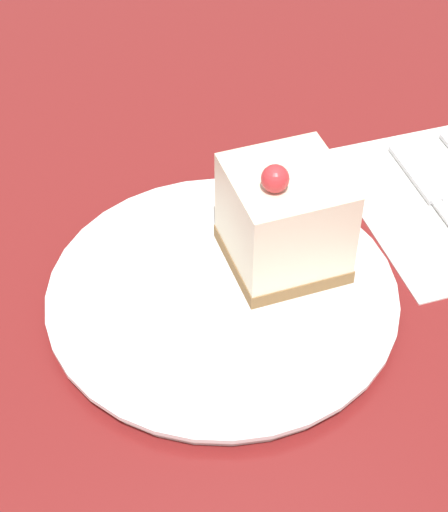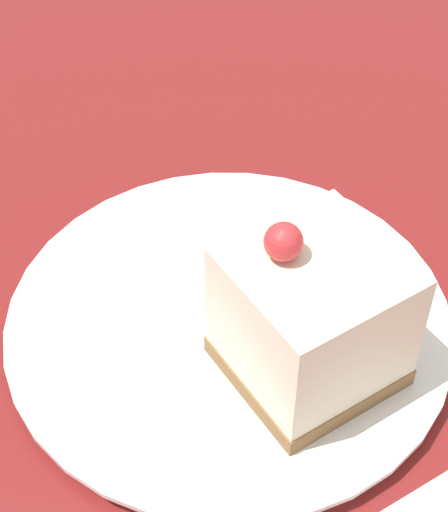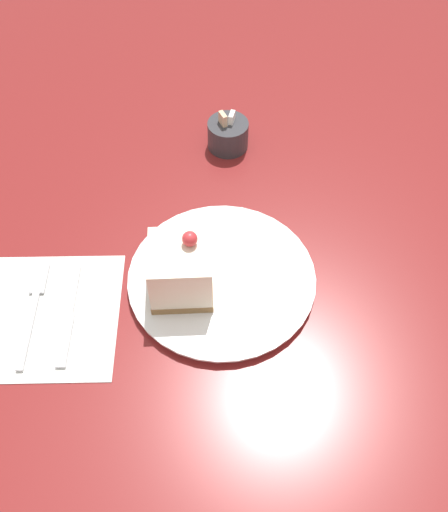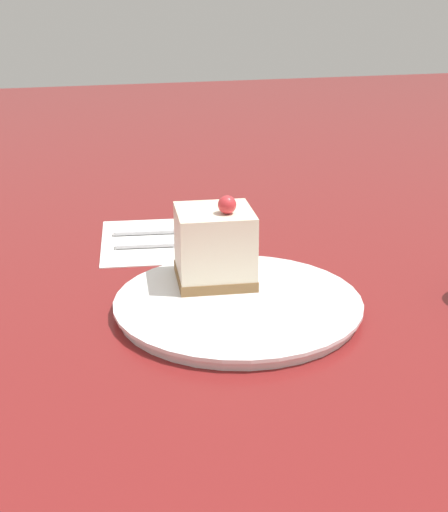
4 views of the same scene
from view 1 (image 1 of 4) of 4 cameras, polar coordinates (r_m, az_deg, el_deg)
ground_plane at (r=0.68m, az=-3.43°, el=-3.52°), size 4.00×4.00×0.00m
plate at (r=0.68m, az=-0.11°, el=-2.67°), size 0.28×0.28×0.01m
cake_slice at (r=0.67m, az=4.09°, el=2.45°), size 0.10×0.10×0.11m
knife at (r=0.80m, az=13.45°, el=4.26°), size 0.04×0.17×0.00m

